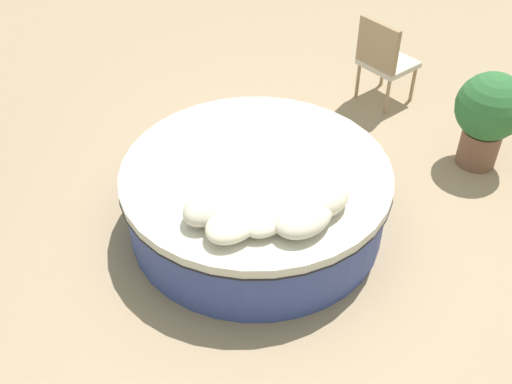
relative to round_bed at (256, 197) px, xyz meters
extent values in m
plane|color=#9E8466|center=(0.00, 0.00, -0.31)|extent=(16.00, 16.00, 0.00)
cylinder|color=#38478C|center=(0.00, 0.00, -0.05)|extent=(2.17, 2.17, 0.53)
cylinder|color=black|center=(0.00, 0.00, 0.21)|extent=(2.25, 2.25, 0.01)
cylinder|color=beige|center=(0.00, 0.00, 0.25)|extent=(2.24, 2.24, 0.09)
ellipsoid|color=beige|center=(-0.67, -0.08, 0.40)|extent=(0.44, 0.31, 0.20)
ellipsoid|color=beige|center=(-0.65, -0.33, 0.39)|extent=(0.51, 0.35, 0.18)
ellipsoid|color=beige|center=(-0.46, -0.49, 0.37)|extent=(0.46, 0.29, 0.15)
ellipsoid|color=beige|center=(-0.30, -0.68, 0.40)|extent=(0.52, 0.39, 0.19)
ellipsoid|color=beige|center=(-0.05, -0.71, 0.41)|extent=(0.43, 0.30, 0.21)
cylinder|color=#997A56|center=(2.77, 0.34, -0.10)|extent=(0.04, 0.04, 0.42)
cylinder|color=#997A56|center=(2.68, -0.09, -0.10)|extent=(0.04, 0.04, 0.42)
cylinder|color=#997A56|center=(2.36, 0.43, -0.10)|extent=(0.04, 0.04, 0.42)
cylinder|color=#997A56|center=(2.27, 0.00, -0.10)|extent=(0.04, 0.04, 0.42)
cube|color=beige|center=(2.52, 0.17, 0.14)|extent=(0.60, 0.61, 0.06)
cube|color=#997A56|center=(2.31, 0.21, 0.42)|extent=(0.17, 0.52, 0.50)
cylinder|color=brown|center=(2.05, -1.14, -0.13)|extent=(0.38, 0.38, 0.38)
sphere|color=#2D6633|center=(2.05, -1.14, 0.33)|extent=(0.64, 0.64, 0.64)
camera|label=1|loc=(-3.06, -2.44, 3.40)|focal=42.93mm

